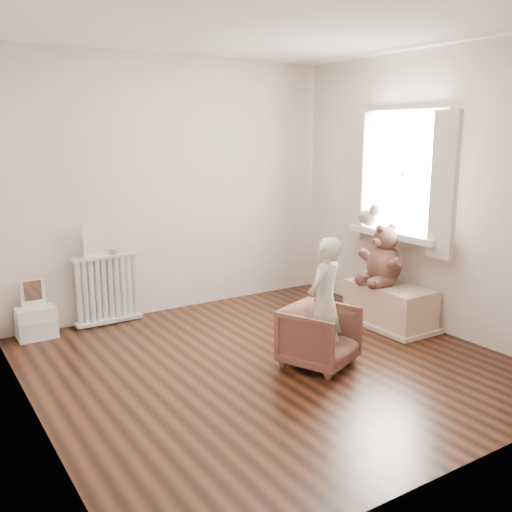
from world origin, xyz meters
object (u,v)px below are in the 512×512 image
toy_vanity (35,309)px  armchair (319,336)px  toy_bench (389,305)px  radiator (107,285)px  plush_cat (368,216)px  teddy_bear (385,257)px  child (324,303)px

toy_vanity → armchair: size_ratio=0.99×
armchair → toy_bench: (1.20, 0.41, -0.04)m
radiator → toy_bench: (2.31, -1.50, -0.19)m
radiator → plush_cat: size_ratio=2.40×
toy_vanity → teddy_bear: teddy_bear is taller
toy_vanity → teddy_bear: 3.31m
toy_bench → plush_cat: (0.14, 0.49, 0.80)m
toy_vanity → child: (1.79, -1.93, 0.27)m
radiator → toy_vanity: 0.70m
radiator → teddy_bear: size_ratio=1.20×
radiator → toy_bench: size_ratio=0.81×
armchair → plush_cat: 1.78m
teddy_bear → plush_cat: (0.16, 0.41, 0.33)m
radiator → toy_vanity: (-0.69, -0.03, -0.11)m
plush_cat → toy_vanity: bearing=161.9°
radiator → plush_cat: bearing=-22.5°
armchair → teddy_bear: size_ratio=0.93×
toy_vanity → toy_bench: bearing=-26.2°
armchair → teddy_bear: 1.35m
toy_vanity → plush_cat: bearing=-17.4°
radiator → teddy_bear: 2.71m
armchair → teddy_bear: teddy_bear is taller
radiator → armchair: (1.11, -1.91, -0.15)m
radiator → plush_cat: (2.45, -1.01, 0.61)m
child → toy_bench: (1.20, 0.46, -0.34)m
toy_vanity → child: size_ratio=0.51×
armchair → toy_vanity: bearing=110.7°
toy_bench → teddy_bear: size_ratio=1.48×
radiator → teddy_bear: teddy_bear is taller
armchair → child: size_ratio=0.52×
toy_bench → plush_cat: size_ratio=2.97×
radiator → toy_bench: 2.76m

